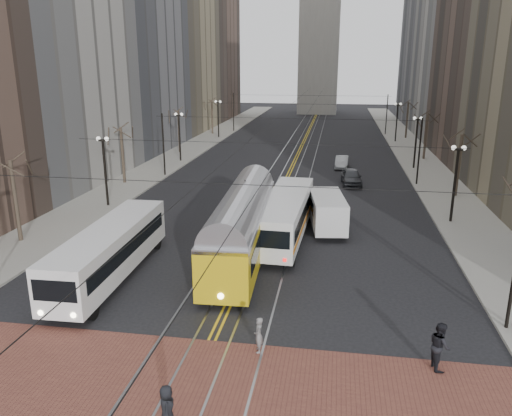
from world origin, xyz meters
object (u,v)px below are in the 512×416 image
(streetcar, at_px, (242,231))
(pedestrian_a, at_px, (167,408))
(rear_bus, at_px, (286,218))
(pedestrian_c, at_px, (440,346))
(transit_bus, at_px, (110,253))
(sedan_silver, at_px, (342,162))
(sedan_grey, at_px, (351,177))
(cargo_van, at_px, (327,213))
(pedestrian_b, at_px, (259,335))

(streetcar, distance_m, pedestrian_a, 15.29)
(rear_bus, xyz_separation_m, pedestrian_c, (7.52, -13.96, -0.53))
(transit_bus, bearing_deg, sedan_silver, 67.43)
(transit_bus, distance_m, pedestrian_a, 13.14)
(streetcar, distance_m, pedestrian_c, 14.22)
(streetcar, distance_m, sedan_grey, 21.70)
(sedan_grey, bearing_deg, pedestrian_c, -88.88)
(rear_bus, relative_size, pedestrian_c, 5.94)
(sedan_silver, bearing_deg, cargo_van, -90.12)
(transit_bus, bearing_deg, pedestrian_b, -34.45)
(streetcar, height_order, cargo_van, streetcar)
(transit_bus, relative_size, rear_bus, 1.01)
(transit_bus, xyz_separation_m, cargo_van, (11.69, 10.26, -0.20))
(cargo_van, height_order, pedestrian_c, cargo_van)
(pedestrian_c, bearing_deg, pedestrian_a, 107.80)
(cargo_van, relative_size, sedan_silver, 1.43)
(streetcar, distance_m, rear_bus, 4.36)
(transit_bus, bearing_deg, sedan_grey, 59.67)
(sedan_grey, relative_size, pedestrian_c, 2.34)
(pedestrian_a, distance_m, pedestrian_c, 10.66)
(sedan_grey, xyz_separation_m, pedestrian_a, (-6.65, -35.76, 0.03))
(cargo_van, height_order, pedestrian_b, cargo_van)
(transit_bus, distance_m, pedestrian_c, 17.55)
(cargo_van, bearing_deg, sedan_silver, 79.20)
(transit_bus, height_order, pedestrian_a, transit_bus)
(streetcar, xyz_separation_m, sedan_silver, (6.14, 28.65, -1.05))
(transit_bus, height_order, pedestrian_c, transit_bus)
(transit_bus, relative_size, pedestrian_c, 5.98)
(sedan_silver, bearing_deg, pedestrian_b, -92.48)
(pedestrian_b, bearing_deg, cargo_van, 161.95)
(streetcar, distance_m, cargo_van, 7.90)
(rear_bus, distance_m, cargo_van, 3.63)
(sedan_grey, height_order, pedestrian_b, sedan_grey)
(cargo_van, xyz_separation_m, pedestrian_a, (-4.64, -21.32, -0.45))
(pedestrian_a, bearing_deg, sedan_grey, -29.65)
(transit_bus, relative_size, pedestrian_b, 7.59)
(pedestrian_b, bearing_deg, sedan_silver, 165.18)
(pedestrian_a, xyz_separation_m, pedestrian_c, (9.41, 5.00, 0.18))
(transit_bus, height_order, streetcar, streetcar)
(cargo_van, xyz_separation_m, pedestrian_b, (-2.40, -16.32, -0.48))
(sedan_silver, bearing_deg, pedestrian_c, -81.95)
(sedan_silver, bearing_deg, sedan_grey, -80.95)
(rear_bus, xyz_separation_m, sedan_silver, (3.84, 24.95, -0.86))
(sedan_grey, distance_m, pedestrian_b, 31.07)
(transit_bus, relative_size, sedan_grey, 2.56)
(rear_bus, bearing_deg, pedestrian_c, -59.32)
(sedan_grey, xyz_separation_m, sedan_silver, (-0.91, 8.15, -0.12))
(transit_bus, relative_size, sedan_silver, 2.92)
(streetcar, xyz_separation_m, pedestrian_a, (0.41, -15.26, -0.90))
(streetcar, relative_size, cargo_van, 2.54)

